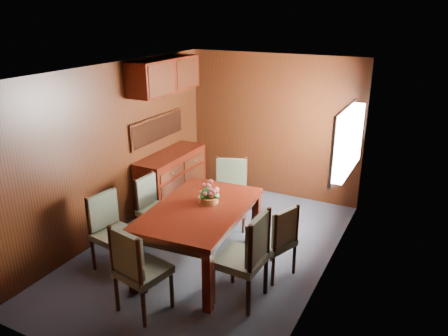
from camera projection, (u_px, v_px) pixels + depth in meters
The scene contains 11 objects.
ground at pixel (209, 251), 5.88m from camera, with size 4.50×4.50×0.00m, color #373D4B.
room_shell at pixel (213, 127), 5.63m from camera, with size 3.06×4.52×2.41m.
sideboard at pixel (172, 180), 7.09m from camera, with size 0.48×1.40×0.90m, color #370E06.
dining_table at pixel (200, 216), 5.33m from camera, with size 1.20×1.79×0.80m.
chair_left_near at pixel (110, 227), 5.37m from camera, with size 0.51×0.53×0.99m.
chair_left_far at pixel (152, 204), 6.08m from camera, with size 0.43×0.45×0.91m.
chair_right_near at pixel (247, 253), 4.68m from camera, with size 0.51×0.53×1.08m.
chair_right_far at pixel (278, 238), 5.17m from camera, with size 0.55×0.57×0.93m.
chair_head at pixel (136, 267), 4.50m from camera, with size 0.57×0.55×1.03m.
chair_foot at pixel (231, 189), 6.44m from camera, with size 0.62×0.61×1.02m.
flower_centerpiece at pixel (208, 193), 5.38m from camera, with size 0.27×0.27×0.27m.
Camera 1 is at (2.51, -4.47, 3.09)m, focal length 35.00 mm.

